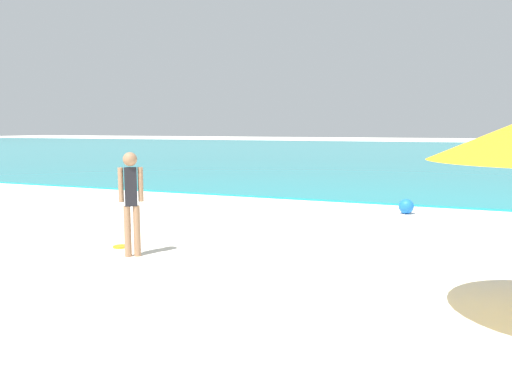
% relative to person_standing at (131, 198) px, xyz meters
% --- Properties ---
extents(ground, '(200.00, 200.00, 0.00)m').
position_rel_person_standing_xyz_m(ground, '(1.89, -3.17, -0.95)').
color(ground, silver).
extents(water, '(160.00, 60.00, 0.06)m').
position_rel_person_standing_xyz_m(water, '(1.89, 36.90, -0.92)').
color(water, teal).
rests_on(water, ground).
extents(person_standing, '(0.33, 0.25, 1.66)m').
position_rel_person_standing_xyz_m(person_standing, '(0.00, 0.00, 0.00)').
color(person_standing, '#936B4C').
rests_on(person_standing, ground).
extents(frisbee, '(0.26, 0.26, 0.03)m').
position_rel_person_standing_xyz_m(frisbee, '(-0.56, 0.42, -0.93)').
color(frisbee, orange).
rests_on(frisbee, ground).
extents(beach_ball, '(0.36, 0.36, 0.36)m').
position_rel_person_standing_xyz_m(beach_ball, '(3.71, 5.69, -0.77)').
color(beach_ball, blue).
rests_on(beach_ball, ground).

